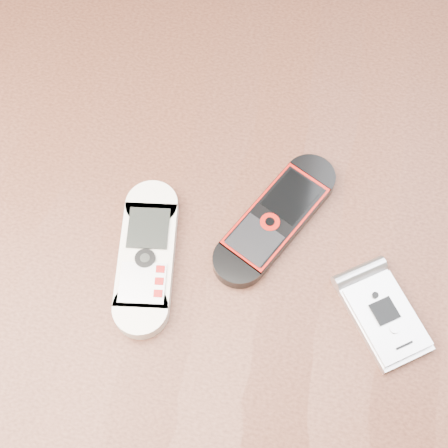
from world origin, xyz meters
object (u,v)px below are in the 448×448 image
table (220,268)px  nokia_black_red (276,218)px  motorola_razr (384,316)px  nokia_white (147,256)px

table → nokia_black_red: 0.13m
nokia_black_red → motorola_razr: bearing=-7.1°
table → nokia_black_red: nokia_black_red is taller
table → motorola_razr: motorola_razr is taller
table → motorola_razr: bearing=-19.3°
table → nokia_white: size_ratio=7.84×
nokia_white → motorola_razr: bearing=-12.3°
table → nokia_black_red: (0.05, 0.02, 0.11)m
table → nokia_white: nokia_white is taller
nokia_black_red → nokia_white: bearing=-123.2°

